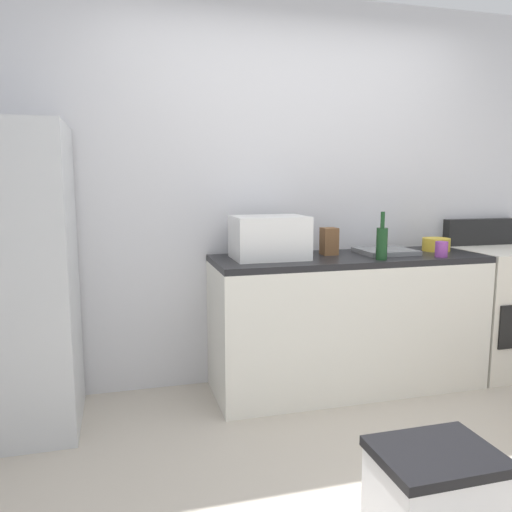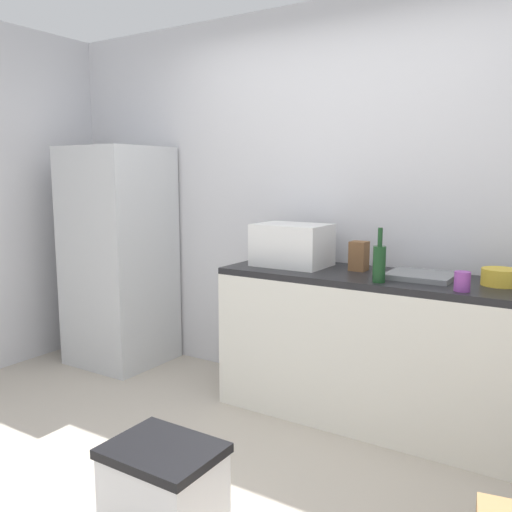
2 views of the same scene
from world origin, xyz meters
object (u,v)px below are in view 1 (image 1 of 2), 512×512
refrigerator (8,281)px  stove_oven (499,307)px  mixing_bowl (436,244)px  wine_bottle (382,242)px  storage_bin (434,496)px  knife_block (329,241)px  microwave (269,237)px  coffee_mug (441,249)px

refrigerator → stove_oven: refrigerator is taller
mixing_bowl → wine_bottle: bearing=-155.6°
mixing_bowl → storage_bin: size_ratio=0.41×
stove_oven → knife_block: stove_oven is taller
storage_bin → microwave: bearing=98.2°
mixing_bowl → refrigerator: bearing=-177.8°
refrigerator → coffee_mug: (2.61, -0.15, 0.10)m
coffee_mug → storage_bin: 1.72m
microwave → storage_bin: (0.22, -1.49, -0.84)m
storage_bin → refrigerator: bearing=140.5°
knife_block → mixing_bowl: (0.80, -0.03, -0.04)m
stove_oven → coffee_mug: (-0.66, -0.21, 0.48)m
microwave → mixing_bowl: bearing=1.5°
refrigerator → knife_block: bearing=3.8°
microwave → refrigerator: bearing=-177.3°
microwave → wine_bottle: (0.66, -0.23, -0.03)m
microwave → coffee_mug: 1.12m
knife_block → storage_bin: knife_block is taller
wine_bottle → microwave: bearing=161.0°
microwave → knife_block: bearing=7.5°
wine_bottle → knife_block: 0.37m
knife_block → coffee_mug: bearing=-23.0°
microwave → wine_bottle: bearing=-19.0°
stove_oven → storage_bin: size_ratio=2.39×
refrigerator → coffee_mug: 2.61m
wine_bottle → knife_block: size_ratio=1.67×
coffee_mug → mixing_bowl: size_ratio=0.53×
refrigerator → microwave: size_ratio=3.68×
coffee_mug → knife_block: bearing=157.0°
refrigerator → wine_bottle: size_ratio=5.65×
coffee_mug → refrigerator: bearing=176.6°
refrigerator → knife_block: size_ratio=9.41×
wine_bottle → coffee_mug: 0.44m
stove_oven → microwave: (-1.76, 0.02, 0.57)m
knife_block → storage_bin: (-0.22, -1.55, -0.80)m
wine_bottle → refrigerator: bearing=175.9°
stove_oven → microwave: 1.85m
wine_bottle → mixing_bowl: bearing=24.4°
knife_block → mixing_bowl: 0.81m
stove_oven → knife_block: bearing=176.8°
wine_bottle → storage_bin: wine_bottle is taller
coffee_mug → wine_bottle: bearing=-179.5°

